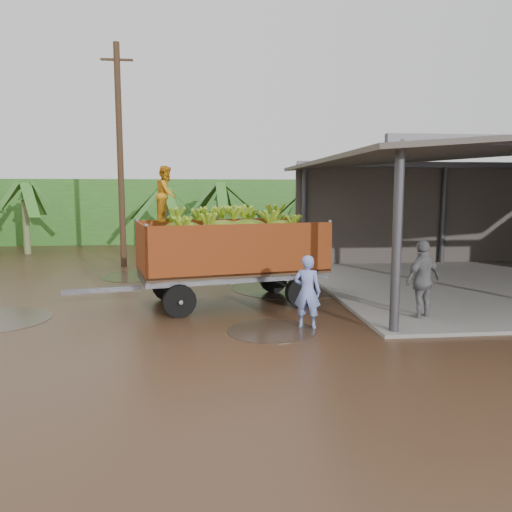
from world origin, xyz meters
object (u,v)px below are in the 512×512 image
at_px(man_blue, 307,292).
at_px(utility_pole, 120,156).
at_px(banana_trailer, 230,251).
at_px(man_grey, 423,280).

bearing_deg(man_blue, utility_pole, -39.77).
distance_m(man_blue, utility_pole, 11.47).
distance_m(banana_trailer, man_grey, 4.85).
distance_m(man_grey, utility_pole, 12.72).
bearing_deg(banana_trailer, man_blue, -71.46).
bearing_deg(banana_trailer, utility_pole, 106.24).
relative_size(man_blue, man_grey, 0.86).
bearing_deg(utility_pole, man_grey, -48.49).
distance_m(man_blue, man_grey, 2.79).
bearing_deg(man_blue, man_grey, -152.42).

